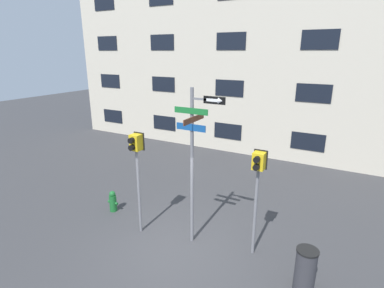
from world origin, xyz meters
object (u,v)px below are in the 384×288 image
object	(u,v)px
street_sign_pole	(194,154)
fire_hydrant	(113,201)
trash_bin	(305,270)
pedestrian_signal_right	(258,176)
pedestrian_signal_left	(137,157)

from	to	relation	value
street_sign_pole	fire_hydrant	bearing A→B (deg)	176.59
trash_bin	fire_hydrant	bearing A→B (deg)	174.69
trash_bin	pedestrian_signal_right	bearing A→B (deg)	153.57
pedestrian_signal_left	pedestrian_signal_right	xyz separation A→B (m)	(3.23, 0.63, -0.13)
pedestrian_signal_right	fire_hydrant	bearing A→B (deg)	-178.56
pedestrian_signal_left	pedestrian_signal_right	distance (m)	3.30
street_sign_pole	fire_hydrant	xyz separation A→B (m)	(-3.18, 0.19, -2.26)
street_sign_pole	pedestrian_signal_right	xyz separation A→B (m)	(1.60, 0.31, -0.39)
street_sign_pole	pedestrian_signal_left	world-z (taller)	street_sign_pole
pedestrian_signal_right	trash_bin	distance (m)	2.30
street_sign_pole	pedestrian_signal_left	size ratio (longest dim) A/B	1.43
trash_bin	pedestrian_signal_left	bearing A→B (deg)	179.21
fire_hydrant	street_sign_pole	bearing A→B (deg)	-3.41
street_sign_pole	trash_bin	world-z (taller)	street_sign_pole
street_sign_pole	trash_bin	bearing A→B (deg)	-7.32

